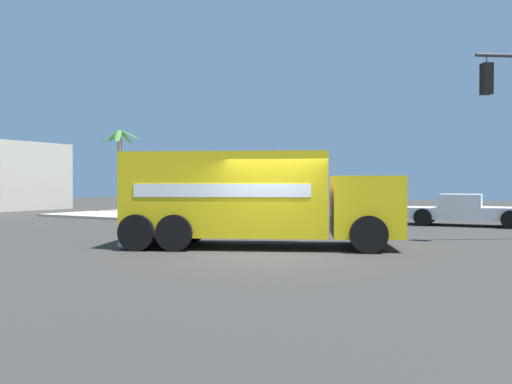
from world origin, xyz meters
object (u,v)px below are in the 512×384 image
at_px(pickup_white, 465,209).
at_px(vending_machine_blue, 226,197).
at_px(palm_tree_far, 120,158).
at_px(vending_machine_red, 164,196).
at_px(delivery_truck, 252,198).

distance_m(pickup_white, vending_machine_blue, 13.36).
distance_m(pickup_white, palm_tree_far, 20.42).
distance_m(vending_machine_blue, palm_tree_far, 7.49).
relative_size(vending_machine_red, palm_tree_far, 0.36).
bearing_deg(vending_machine_blue, vending_machine_red, 82.35).
height_order(delivery_truck, pickup_white, delivery_truck).
height_order(vending_machine_red, vending_machine_blue, same).
relative_size(vending_machine_blue, palm_tree_far, 0.36).
height_order(vending_machine_blue, palm_tree_far, palm_tree_far).
relative_size(pickup_white, vending_machine_red, 2.90).
xyz_separation_m(pickup_white, vending_machine_red, (1.76, 18.57, 0.34)).
xyz_separation_m(vending_machine_red, vending_machine_blue, (-0.71, -5.26, 0.00)).
xyz_separation_m(vending_machine_blue, palm_tree_far, (-1.54, 6.92, 2.39)).
bearing_deg(palm_tree_far, vending_machine_red, -36.62).
xyz_separation_m(delivery_truck, vending_machine_blue, (12.40, 9.28, -0.36)).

